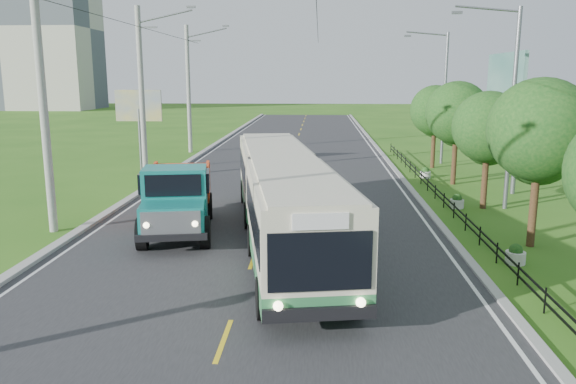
# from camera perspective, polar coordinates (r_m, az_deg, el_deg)

# --- Properties ---
(ground) EXTENTS (240.00, 240.00, 0.00)m
(ground) POSITION_cam_1_polar(r_m,az_deg,el_deg) (13.48, -6.55, -14.81)
(ground) COLOR #2C6217
(ground) RESTS_ON ground
(road) EXTENTS (14.00, 120.00, 0.02)m
(road) POSITION_cam_1_polar(r_m,az_deg,el_deg) (32.52, -0.66, 0.99)
(road) COLOR #28282B
(road) RESTS_ON ground
(curb_left) EXTENTS (0.40, 120.00, 0.15)m
(curb_left) POSITION_cam_1_polar(r_m,az_deg,el_deg) (33.76, -12.95, 1.20)
(curb_left) COLOR #9E9E99
(curb_left) RESTS_ON ground
(curb_right) EXTENTS (0.30, 120.00, 0.10)m
(curb_right) POSITION_cam_1_polar(r_m,az_deg,el_deg) (32.82, 11.89, 0.91)
(curb_right) COLOR #9E9E99
(curb_right) RESTS_ON ground
(edge_line_left) EXTENTS (0.12, 120.00, 0.00)m
(edge_line_left) POSITION_cam_1_polar(r_m,az_deg,el_deg) (33.62, -12.05, 1.11)
(edge_line_left) COLOR silver
(edge_line_left) RESTS_ON road
(edge_line_right) EXTENTS (0.12, 120.00, 0.00)m
(edge_line_right) POSITION_cam_1_polar(r_m,az_deg,el_deg) (32.76, 11.03, 0.88)
(edge_line_right) COLOR silver
(edge_line_right) RESTS_ON road
(centre_dash) EXTENTS (0.12, 2.20, 0.00)m
(centre_dash) POSITION_cam_1_polar(r_m,az_deg,el_deg) (13.47, -6.56, -14.72)
(centre_dash) COLOR yellow
(centre_dash) RESTS_ON road
(railing_right) EXTENTS (0.04, 40.00, 0.60)m
(railing_right) POSITION_cam_1_polar(r_m,az_deg,el_deg) (27.15, 15.55, -0.93)
(railing_right) COLOR black
(railing_right) RESTS_ON ground
(pole_near) EXTENTS (3.51, 0.32, 10.00)m
(pole_near) POSITION_cam_1_polar(r_m,az_deg,el_deg) (23.37, -23.56, 8.46)
(pole_near) COLOR gray
(pole_near) RESTS_ON ground
(pole_mid) EXTENTS (3.51, 0.32, 10.00)m
(pole_mid) POSITION_cam_1_polar(r_m,az_deg,el_deg) (34.52, -14.59, 9.73)
(pole_mid) COLOR gray
(pole_mid) RESTS_ON ground
(pole_far) EXTENTS (3.51, 0.32, 10.00)m
(pole_far) POSITION_cam_1_polar(r_m,az_deg,el_deg) (46.10, -10.03, 10.29)
(pole_far) COLOR gray
(pole_far) RESTS_ON ground
(tree_third) EXTENTS (3.60, 3.62, 6.00)m
(tree_third) POSITION_cam_1_polar(r_m,az_deg,el_deg) (21.56, 24.22, 5.27)
(tree_third) COLOR #382314
(tree_third) RESTS_ON ground
(tree_fourth) EXTENTS (3.24, 3.31, 5.40)m
(tree_fourth) POSITION_cam_1_polar(r_m,az_deg,el_deg) (27.26, 19.70, 5.87)
(tree_fourth) COLOR #382314
(tree_fourth) RESTS_ON ground
(tree_fifth) EXTENTS (3.48, 3.52, 5.80)m
(tree_fifth) POSITION_cam_1_polar(r_m,az_deg,el_deg) (33.02, 16.82, 7.39)
(tree_fifth) COLOR #382314
(tree_fifth) RESTS_ON ground
(tree_back) EXTENTS (3.30, 3.36, 5.50)m
(tree_back) POSITION_cam_1_polar(r_m,az_deg,el_deg) (38.88, 14.75, 7.76)
(tree_back) COLOR #382314
(tree_back) RESTS_ON ground
(streetlight_mid) EXTENTS (3.02, 0.20, 9.07)m
(streetlight_mid) POSITION_cam_1_polar(r_m,az_deg,el_deg) (27.27, 21.57, 8.52)
(streetlight_mid) COLOR slate
(streetlight_mid) RESTS_ON ground
(streetlight_far) EXTENTS (3.02, 0.20, 9.07)m
(streetlight_far) POSITION_cam_1_polar(r_m,az_deg,el_deg) (40.80, 15.42, 9.65)
(streetlight_far) COLOR slate
(streetlight_far) RESTS_ON ground
(planter_near) EXTENTS (0.64, 0.64, 0.67)m
(planter_near) POSITION_cam_1_polar(r_m,az_deg,el_deg) (19.85, 22.11, -5.96)
(planter_near) COLOR silver
(planter_near) RESTS_ON ground
(planter_mid) EXTENTS (0.64, 0.64, 0.67)m
(planter_mid) POSITION_cam_1_polar(r_m,az_deg,el_deg) (27.29, 16.78, -0.97)
(planter_mid) COLOR silver
(planter_mid) RESTS_ON ground
(planter_far) EXTENTS (0.64, 0.64, 0.67)m
(planter_far) POSITION_cam_1_polar(r_m,az_deg,el_deg) (34.97, 13.78, 1.86)
(planter_far) COLOR silver
(planter_far) RESTS_ON ground
(billboard_left) EXTENTS (3.00, 0.20, 5.20)m
(billboard_left) POSITION_cam_1_polar(r_m,az_deg,el_deg) (37.80, -14.92, 7.98)
(billboard_left) COLOR slate
(billboard_left) RESTS_ON ground
(billboard_right) EXTENTS (0.24, 6.00, 7.30)m
(billboard_right) POSITION_cam_1_polar(r_m,az_deg,el_deg) (33.48, 21.15, 9.72)
(billboard_right) COLOR slate
(billboard_right) RESTS_ON ground
(apartment_near) EXTENTS (28.00, 14.00, 30.00)m
(apartment_near) POSITION_cam_1_polar(r_m,az_deg,el_deg) (121.55, -25.77, 14.71)
(apartment_near) COLOR #B7B2A3
(apartment_near) RESTS_ON ground
(bus) EXTENTS (5.27, 16.49, 3.14)m
(bus) POSITION_cam_1_polar(r_m,az_deg,el_deg) (20.38, -0.52, 0.01)
(bus) COLOR #2F7743
(bus) RESTS_ON ground
(dump_truck) EXTENTS (3.50, 6.78, 2.72)m
(dump_truck) POSITION_cam_1_polar(r_m,az_deg,el_deg) (22.24, -11.16, -0.16)
(dump_truck) COLOR #147B75
(dump_truck) RESTS_ON ground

